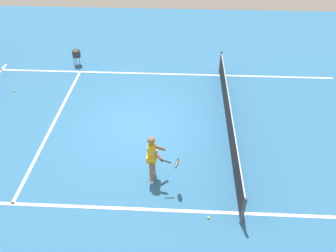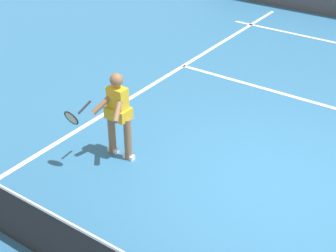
{
  "view_description": "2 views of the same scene",
  "coord_description": "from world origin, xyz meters",
  "px_view_note": "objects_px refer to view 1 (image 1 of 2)",
  "views": [
    {
      "loc": [
        9.22,
        1.58,
        7.42
      ],
      "look_at": [
        1.39,
        1.18,
        1.11
      ],
      "focal_mm": 35.68,
      "sensor_mm": 36.0,
      "label": 1
    },
    {
      "loc": [
        -2.26,
        6.09,
        4.81
      ],
      "look_at": [
        1.39,
        0.86,
        0.99
      ],
      "focal_mm": 52.59,
      "sensor_mm": 36.0,
      "label": 2
    }
  ],
  "objects_px": {
    "tennis_ball_mid": "(5,75)",
    "tennis_ball_far": "(209,218)",
    "tennis_player": "(153,157)",
    "tennis_ball_near": "(14,91)",
    "ball_hopper": "(76,54)"
  },
  "relations": [
    {
      "from": "ball_hopper",
      "to": "tennis_ball_near",
      "type": "bearing_deg",
      "value": -39.91
    },
    {
      "from": "tennis_player",
      "to": "tennis_ball_far",
      "type": "xyz_separation_m",
      "value": [
        1.39,
        1.57,
        -0.81
      ]
    },
    {
      "from": "tennis_ball_mid",
      "to": "tennis_ball_far",
      "type": "xyz_separation_m",
      "value": [
        6.99,
        8.58,
        0.0
      ]
    },
    {
      "from": "tennis_player",
      "to": "tennis_ball_far",
      "type": "bearing_deg",
      "value": 48.5
    },
    {
      "from": "tennis_ball_near",
      "to": "ball_hopper",
      "type": "bearing_deg",
      "value": 140.09
    },
    {
      "from": "tennis_player",
      "to": "ball_hopper",
      "type": "relative_size",
      "value": 2.09
    },
    {
      "from": "tennis_ball_near",
      "to": "tennis_ball_far",
      "type": "bearing_deg",
      "value": 53.03
    },
    {
      "from": "tennis_ball_near",
      "to": "tennis_ball_far",
      "type": "relative_size",
      "value": 1.0
    },
    {
      "from": "tennis_ball_mid",
      "to": "tennis_ball_far",
      "type": "bearing_deg",
      "value": 50.82
    },
    {
      "from": "tennis_ball_near",
      "to": "ball_hopper",
      "type": "distance_m",
      "value": 3.17
    },
    {
      "from": "tennis_player",
      "to": "tennis_ball_near",
      "type": "xyz_separation_m",
      "value": [
        -4.36,
        -6.07,
        -0.81
      ]
    },
    {
      "from": "tennis_player",
      "to": "tennis_ball_far",
      "type": "height_order",
      "value": "tennis_player"
    },
    {
      "from": "tennis_ball_far",
      "to": "ball_hopper",
      "type": "xyz_separation_m",
      "value": [
        -8.15,
        -5.62,
        0.51
      ]
    },
    {
      "from": "tennis_player",
      "to": "tennis_ball_near",
      "type": "distance_m",
      "value": 7.51
    },
    {
      "from": "tennis_player",
      "to": "tennis_ball_mid",
      "type": "bearing_deg",
      "value": -128.64
    }
  ]
}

